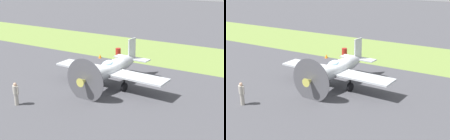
{
  "view_description": "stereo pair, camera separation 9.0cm",
  "coord_description": "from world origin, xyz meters",
  "views": [
    {
      "loc": [
        -13.49,
        21.43,
        9.51
      ],
      "look_at": [
        -0.27,
        -0.11,
        1.39
      ],
      "focal_mm": 50.44,
      "sensor_mm": 36.0,
      "label": 1
    },
    {
      "loc": [
        -13.57,
        21.38,
        9.51
      ],
      "look_at": [
        -0.27,
        -0.11,
        1.39
      ],
      "focal_mm": 50.44,
      "sensor_mm": 36.0,
      "label": 2
    }
  ],
  "objects": [
    {
      "name": "ground_crew_chief",
      "position": [
        3.58,
        7.0,
        0.91
      ],
      "size": [
        0.63,
        0.38,
        1.73
      ],
      "rotation": [
        0.0,
        0.0,
        6.2
      ],
      "color": "#9E998E",
      "rests_on": "ground"
    },
    {
      "name": "runway_marker_cone",
      "position": [
        5.44,
        -6.85,
        0.22
      ],
      "size": [
        0.36,
        0.36,
        0.44
      ],
      "primitive_type": "cone",
      "color": "orange",
      "rests_on": "ground"
    },
    {
      "name": "grass_verge",
      "position": [
        0.0,
        -12.72,
        0.0
      ],
      "size": [
        120.0,
        11.0,
        0.01
      ],
      "primitive_type": "cube",
      "color": "olive",
      "rests_on": "ground"
    },
    {
      "name": "ground_plane",
      "position": [
        0.0,
        0.0,
        0.0
      ],
      "size": [
        160.0,
        160.0,
        0.0
      ],
      "primitive_type": "plane",
      "color": "#424247"
    },
    {
      "name": "fuel_drum",
      "position": [
        4.18,
        -8.7,
        0.45
      ],
      "size": [
        0.6,
        0.6,
        0.9
      ],
      "primitive_type": "cylinder",
      "color": "maroon",
      "rests_on": "ground"
    },
    {
      "name": "airplane_lead",
      "position": [
        -0.27,
        0.06,
        1.54
      ],
      "size": [
        10.32,
        8.19,
        3.69
      ],
      "rotation": [
        0.0,
        0.0,
        -0.03
      ],
      "color": "#B2B7BC",
      "rests_on": "ground"
    }
  ]
}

